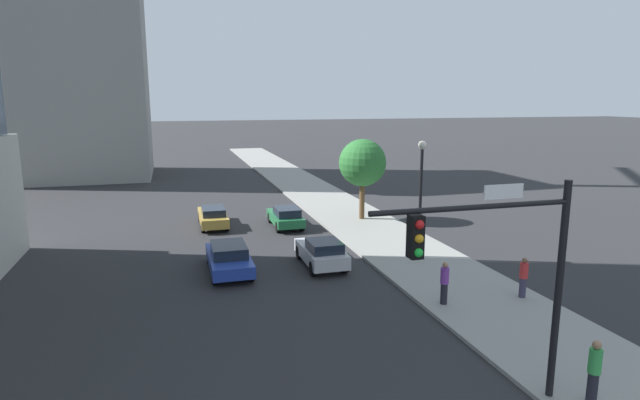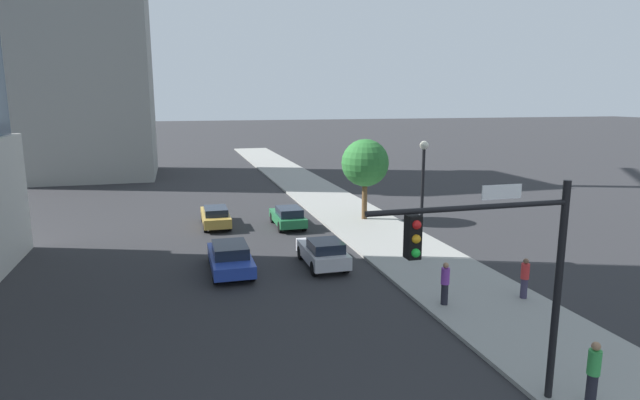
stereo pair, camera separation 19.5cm
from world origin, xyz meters
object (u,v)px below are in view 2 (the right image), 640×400
Objects in this scene: car_gold at (216,216)px; car_blue at (230,257)px; pedestrian_red_shirt at (525,278)px; street_tree at (365,163)px; traffic_light_pole at (499,257)px; car_silver at (323,252)px; pedestrian_purple_shirt at (445,283)px; car_green at (288,217)px; pedestrian_green_shirt at (593,373)px; construction_building at (73,7)px; street_lamp at (423,182)px.

car_blue is (0.00, -9.47, 0.03)m from car_gold.
pedestrian_red_shirt reaches higher than car_gold.
car_blue is (-9.96, -8.36, -3.26)m from street_tree.
traffic_light_pole is 1.11× the size of street_tree.
pedestrian_purple_shirt reaches higher than car_silver.
pedestrian_purple_shirt reaches higher than pedestrian_red_shirt.
car_silver reaches higher than car_green.
street_tree is 1.21× the size of car_gold.
traffic_light_pole is 3.47× the size of pedestrian_purple_shirt.
street_tree is at bearing 3.96° from car_green.
car_blue is 13.31m from pedestrian_red_shirt.
street_tree reaches higher than pedestrian_green_shirt.
pedestrian_purple_shirt reaches higher than car_blue.
traffic_light_pole is at bearing -67.98° from car_blue.
street_lamp is (21.37, -36.53, -13.35)m from construction_building.
street_tree is 15.73m from pedestrian_red_shirt.
car_green is at bearing 90.00° from car_silver.
street_lamp is 1.50× the size of car_silver.
traffic_light_pole is 1.50× the size of car_silver.
street_tree is (4.51, 21.85, -0.33)m from traffic_light_pole.
traffic_light_pole is at bearing -76.63° from car_gold.
car_green is (-0.92, 21.47, -3.61)m from traffic_light_pole.
traffic_light_pole is at bearing -87.56° from car_green.
car_silver is 4.56m from car_blue.
construction_building reaches higher than pedestrian_red_shirt.
car_blue is at bearing -90.00° from car_gold.
pedestrian_red_shirt is (11.30, -16.51, 0.33)m from car_gold.
pedestrian_purple_shirt reaches higher than car_green.
traffic_light_pole is 21.79m from car_green.
street_lamp is 1.30× the size of car_blue.
street_lamp is 1.33× the size of car_gold.
car_silver is at bearing 94.01° from traffic_light_pole.
traffic_light_pole is 3.34× the size of pedestrian_green_shirt.
car_blue is 9.18m from car_green.
car_silver is at bearing 177.05° from street_lamp.
traffic_light_pole reaches higher than pedestrian_green_shirt.
car_gold is (-9.96, 1.12, -3.29)m from street_tree.
car_green is (4.54, 7.98, -0.01)m from car_blue.
pedestrian_purple_shirt is (7.80, -6.79, 0.33)m from car_blue.
car_gold is at bearing 109.09° from pedestrian_green_shirt.
pedestrian_red_shirt is at bearing 66.10° from pedestrian_green_shirt.
street_tree is at bearing 58.33° from car_silver.
pedestrian_red_shirt is 0.97× the size of pedestrian_purple_shirt.
car_gold is at bearing 103.37° from traffic_light_pole.
construction_building is 36.30m from car_green.
car_blue is 10.34m from pedestrian_purple_shirt.
construction_building is 9.24× the size of car_gold.
construction_building is 43.08m from car_silver.
traffic_light_pole reaches higher than car_green.
car_green is 2.33× the size of pedestrian_purple_shirt.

